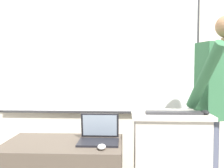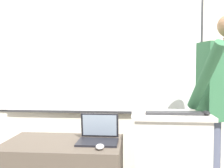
{
  "view_description": "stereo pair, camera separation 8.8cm",
  "coord_description": "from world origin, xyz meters",
  "px_view_note": "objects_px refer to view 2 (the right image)",
  "views": [
    {
      "loc": [
        0.13,
        -1.88,
        1.3
      ],
      "look_at": [
        0.02,
        0.39,
        1.17
      ],
      "focal_mm": 45.0,
      "sensor_mm": 36.0,
      "label": 1
    },
    {
      "loc": [
        0.22,
        -1.88,
        1.3
      ],
      "look_at": [
        0.02,
        0.39,
        1.17
      ],
      "focal_mm": 45.0,
      "sensor_mm": 36.0,
      "label": 2
    }
  ],
  "objects_px": {
    "computer_mouse_by_laptop": "(100,147)",
    "computer_mouse_by_keyboard": "(206,113)",
    "wireless_keyboard": "(174,113)",
    "laptop": "(99,135)"
  },
  "relations": [
    {
      "from": "computer_mouse_by_laptop",
      "to": "computer_mouse_by_keyboard",
      "type": "xyz_separation_m",
      "value": [
        0.8,
        0.29,
        0.21
      ]
    },
    {
      "from": "wireless_keyboard",
      "to": "computer_mouse_by_keyboard",
      "type": "bearing_deg",
      "value": -3.64
    },
    {
      "from": "laptop",
      "to": "computer_mouse_by_laptop",
      "type": "xyz_separation_m",
      "value": [
        0.04,
        -0.21,
        -0.04
      ]
    },
    {
      "from": "laptop",
      "to": "computer_mouse_by_keyboard",
      "type": "height_order",
      "value": "computer_mouse_by_keyboard"
    },
    {
      "from": "laptop",
      "to": "wireless_keyboard",
      "type": "xyz_separation_m",
      "value": [
        0.59,
        0.09,
        0.16
      ]
    },
    {
      "from": "computer_mouse_by_laptop",
      "to": "wireless_keyboard",
      "type": "bearing_deg",
      "value": 28.66
    },
    {
      "from": "laptop",
      "to": "computer_mouse_by_laptop",
      "type": "height_order",
      "value": "laptop"
    },
    {
      "from": "wireless_keyboard",
      "to": "computer_mouse_by_keyboard",
      "type": "distance_m",
      "value": 0.25
    },
    {
      "from": "laptop",
      "to": "computer_mouse_by_keyboard",
      "type": "bearing_deg",
      "value": 5.3
    },
    {
      "from": "laptop",
      "to": "computer_mouse_by_laptop",
      "type": "distance_m",
      "value": 0.22
    }
  ]
}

